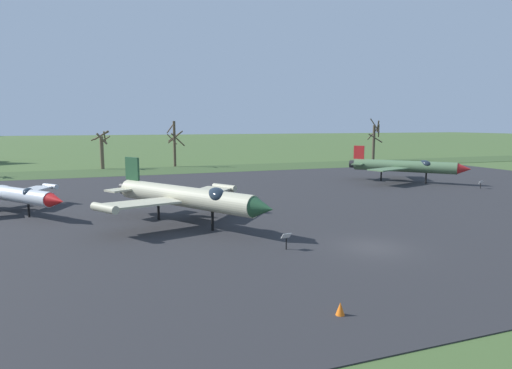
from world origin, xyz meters
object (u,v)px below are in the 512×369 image
jet_fighter_front_left (405,166)px  traffic_cone (340,309)px  info_placard_front_left (481,184)px  jet_fighter_front_right (186,197)px  info_placard_front_right (286,239)px  jet_fighter_rear_center (13,194)px

jet_fighter_front_left → traffic_cone: 43.50m
jet_fighter_front_left → info_placard_front_left: jet_fighter_front_left is taller
jet_fighter_front_right → info_placard_front_right: (4.49, -8.43, -1.56)m
info_placard_front_left → info_placard_front_right: size_ratio=0.88×
jet_fighter_rear_center → info_placard_front_right: bearing=-44.9°
jet_fighter_front_left → info_placard_front_right: jet_fighter_front_left is taller
info_placard_front_right → jet_fighter_rear_center: (-17.50, 17.44, 1.09)m
jet_fighter_front_left → jet_fighter_front_right: jet_fighter_front_right is taller
jet_fighter_front_right → info_placard_front_left: bearing=10.7°
jet_fighter_front_right → info_placard_front_right: 9.67m
jet_fighter_front_left → traffic_cone: size_ratio=22.02×
jet_fighter_rear_center → traffic_cone: (15.80, -26.63, -1.51)m
jet_fighter_rear_center → traffic_cone: 31.00m
jet_fighter_front_right → info_placard_front_right: bearing=-62.0°
info_placard_front_left → traffic_cone: bearing=-144.0°
jet_fighter_front_left → traffic_cone: (-29.04, -32.34, -1.88)m
jet_fighter_rear_center → traffic_cone: bearing=-59.3°
info_placard_front_right → traffic_cone: (-1.70, -9.19, -0.41)m
jet_fighter_front_left → jet_fighter_rear_center: jet_fighter_front_left is taller
info_placard_front_right → traffic_cone: 9.36m
jet_fighter_rear_center → jet_fighter_front_right: bearing=-34.7°
jet_fighter_front_left → info_placard_front_right: 35.85m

